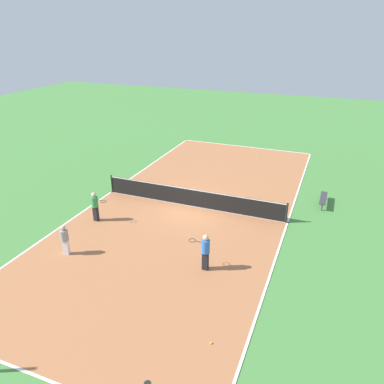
# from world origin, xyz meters

# --- Properties ---
(ground_plane) EXTENTS (80.00, 80.00, 0.00)m
(ground_plane) POSITION_xyz_m (0.00, 0.00, 0.00)
(ground_plane) COLOR #47843D
(court_surface) EXTENTS (10.96, 24.77, 0.02)m
(court_surface) POSITION_xyz_m (0.00, 0.00, 0.01)
(court_surface) COLOR #AD6B42
(court_surface) RESTS_ON ground_plane
(tennis_net) EXTENTS (10.76, 0.10, 1.12)m
(tennis_net) POSITION_xyz_m (0.00, 0.00, 0.59)
(tennis_net) COLOR black
(tennis_net) RESTS_ON court_surface
(bench) EXTENTS (0.36, 1.89, 0.45)m
(bench) POSITION_xyz_m (-6.99, -2.98, 0.39)
(bench) COLOR #333338
(bench) RESTS_ON ground_plane
(player_near_blue) EXTENTS (0.94, 0.36, 1.68)m
(player_near_blue) POSITION_xyz_m (-2.75, 5.46, 0.99)
(player_near_blue) COLOR black
(player_near_blue) RESTS_ON court_surface
(player_far_green) EXTENTS (0.95, 0.40, 1.63)m
(player_far_green) POSITION_xyz_m (4.09, 3.49, 0.95)
(player_far_green) COLOR black
(player_far_green) RESTS_ON court_surface
(player_baseline_gray) EXTENTS (0.43, 0.43, 1.45)m
(player_baseline_gray) POSITION_xyz_m (3.49, 6.68, 0.83)
(player_baseline_gray) COLOR white
(player_baseline_gray) RESTS_ON court_surface
(tennis_ball_midcourt) EXTENTS (0.07, 0.07, 0.07)m
(tennis_ball_midcourt) POSITION_xyz_m (-4.18, -1.47, 0.06)
(tennis_ball_midcourt) COLOR #CCE033
(tennis_ball_midcourt) RESTS_ON court_surface
(tennis_ball_near_net) EXTENTS (0.07, 0.07, 0.07)m
(tennis_ball_near_net) POSITION_xyz_m (-4.33, 9.26, 0.06)
(tennis_ball_near_net) COLOR #CCE033
(tennis_ball_near_net) RESTS_ON court_surface
(tennis_ball_right_alley) EXTENTS (0.07, 0.07, 0.07)m
(tennis_ball_right_alley) POSITION_xyz_m (-1.82, -10.09, 0.06)
(tennis_ball_right_alley) COLOR #CCE033
(tennis_ball_right_alley) RESTS_ON court_surface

